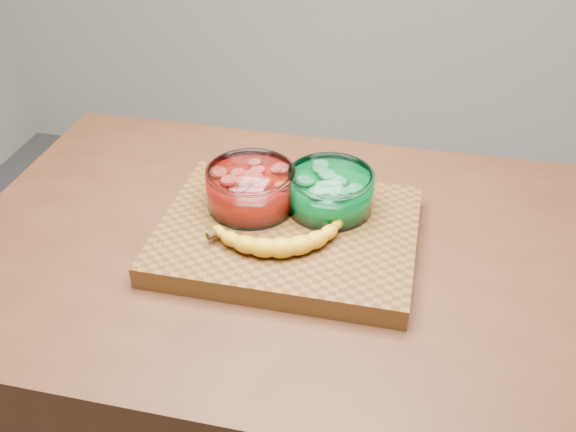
# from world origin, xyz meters

# --- Properties ---
(counter) EXTENTS (1.20, 0.80, 0.90)m
(counter) POSITION_xyz_m (0.00, 0.00, 0.45)
(counter) COLOR #502B18
(counter) RESTS_ON ground
(cutting_board) EXTENTS (0.45, 0.35, 0.04)m
(cutting_board) POSITION_xyz_m (0.00, 0.00, 0.92)
(cutting_board) COLOR brown
(cutting_board) RESTS_ON counter
(bowl_red) EXTENTS (0.16, 0.16, 0.08)m
(bowl_red) POSITION_xyz_m (-0.08, 0.05, 0.98)
(bowl_red) COLOR white
(bowl_red) RESTS_ON cutting_board
(bowl_green) EXTENTS (0.16, 0.16, 0.07)m
(bowl_green) POSITION_xyz_m (0.06, 0.07, 0.98)
(bowl_green) COLOR white
(bowl_green) RESTS_ON cutting_board
(banana) EXTENTS (0.25, 0.15, 0.04)m
(banana) POSITION_xyz_m (-0.01, -0.05, 0.96)
(banana) COLOR orange
(banana) RESTS_ON cutting_board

